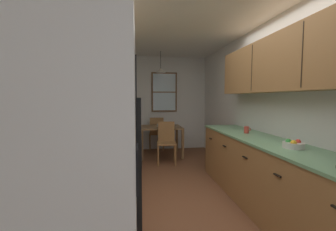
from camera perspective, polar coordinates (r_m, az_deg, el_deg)
ground_plane at (r=3.86m, az=1.84°, el=-17.18°), size 12.00×12.00×0.00m
wall_left at (r=3.61m, az=-19.74°, el=1.86°), size 0.10×9.00×2.55m
wall_right at (r=4.04m, az=21.12°, el=2.08°), size 0.10×9.00×2.55m
wall_back at (r=6.21m, az=-2.28°, el=3.12°), size 4.40×0.10×2.55m
ceiling_slab at (r=3.77m, az=1.95°, el=22.52°), size 4.40×9.00×0.08m
refrigerator at (r=1.40m, az=-22.88°, el=-17.82°), size 0.71×0.80×1.81m
stove_range at (r=2.23m, az=-18.27°, el=-21.05°), size 0.66×0.63×1.10m
microwave_over_range at (r=2.05m, az=-22.26°, el=10.23°), size 0.39×0.60×0.33m
counter_left at (r=3.43m, az=-14.42°, el=-12.12°), size 0.64×1.95×0.90m
upper_cabinets_left at (r=3.29m, az=-17.48°, el=11.64°), size 0.33×2.03×0.70m
counter_right at (r=3.14m, az=24.16°, el=-13.95°), size 0.64×3.22×0.90m
upper_cabinets_right at (r=3.05m, az=27.81°, el=11.86°), size 0.33×2.90×0.69m
dining_table at (r=5.49m, az=-1.85°, el=-3.93°), size 1.00×0.83×0.73m
dining_chair_near at (r=4.91m, az=-0.41°, el=-6.36°), size 0.44×0.44×0.90m
dining_chair_far at (r=6.11m, az=-2.93°, el=-4.20°), size 0.43×0.43×0.90m
pendant_light at (r=5.47m, az=-1.89°, el=11.46°), size 0.25×0.25×0.52m
back_window at (r=6.16m, az=-0.97°, el=6.00°), size 0.70×0.05×1.08m
trash_bin at (r=4.72m, az=-8.90°, el=-8.85°), size 0.35×0.35×0.68m
storage_canister at (r=2.60m, az=-16.49°, el=-5.27°), size 0.12×0.12×0.18m
dish_towel at (r=2.33m, az=-8.44°, el=-18.96°), size 0.02×0.16×0.24m
mug_by_coffeemaker at (r=3.53m, az=19.49°, el=-3.46°), size 0.11×0.07×0.10m
fruit_bowl at (r=2.70m, az=29.47°, el=-6.48°), size 0.21×0.21×0.09m
table_serving_bowl at (r=5.48m, az=-1.72°, el=-2.51°), size 0.22×0.22×0.06m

